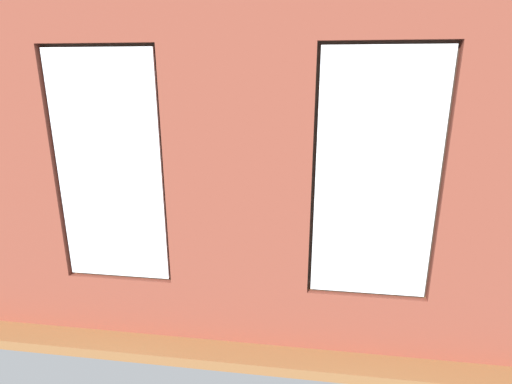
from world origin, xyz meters
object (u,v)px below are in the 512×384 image
at_px(remote_black, 240,220).
at_px(potted_plant_near_tv, 98,216).
at_px(couch_by_window, 239,275).
at_px(potted_plant_between_couches, 372,248).
at_px(tv_flatscreen, 93,174).
at_px(media_console, 97,211).
at_px(candle_jar, 245,221).
at_px(potted_plant_corner_near_left, 425,179).
at_px(potted_plant_beside_window_right, 63,264).
at_px(couch_left, 457,245).
at_px(cup_ceramic, 213,220).
at_px(table_plant_small, 231,211).
at_px(potted_plant_mid_room_small, 323,201).
at_px(potted_plant_by_left_couch, 403,212).
at_px(coffee_table, 240,224).

bearing_deg(remote_black, potted_plant_near_tv, 47.45).
bearing_deg(couch_by_window, potted_plant_between_couches, -177.98).
bearing_deg(tv_flatscreen, media_console, 90.00).
bearing_deg(candle_jar, potted_plant_corner_near_left, -144.37).
relative_size(potted_plant_between_couches, potted_plant_beside_window_right, 2.03).
bearing_deg(couch_left, cup_ceramic, -97.09).
distance_m(table_plant_small, potted_plant_corner_near_left, 3.79).
xyz_separation_m(cup_ceramic, potted_plant_between_couches, (-2.06, 1.27, 0.26)).
xyz_separation_m(cup_ceramic, potted_plant_mid_room_small, (-1.62, -1.33, -0.06)).
relative_size(table_plant_small, remote_black, 1.11).
height_order(couch_by_window, media_console, couch_by_window).
relative_size(media_console, tv_flatscreen, 0.80).
bearing_deg(potted_plant_mid_room_small, potted_plant_by_left_couch, 175.60).
xyz_separation_m(table_plant_small, potted_plant_corner_near_left, (-3.26, -1.92, 0.12)).
bearing_deg(potted_plant_corner_near_left, potted_plant_beside_window_right, 35.93).
bearing_deg(potted_plant_beside_window_right, couch_by_window, -177.23).
bearing_deg(cup_ceramic, potted_plant_corner_near_left, -148.25).
height_order(coffee_table, remote_black, remote_black).
bearing_deg(potted_plant_corner_near_left, table_plant_small, 30.44).
bearing_deg(candle_jar, remote_black, -53.97).
relative_size(coffee_table, remote_black, 7.46).
bearing_deg(couch_left, couch_by_window, -71.23).
height_order(couch_left, table_plant_small, couch_left).
distance_m(couch_left, candle_jar, 2.87).
xyz_separation_m(coffee_table, potted_plant_beside_window_right, (1.83, 1.55, 0.00)).
bearing_deg(cup_ceramic, couch_left, 177.67).
height_order(tv_flatscreen, potted_plant_by_left_couch, tv_flatscreen).
xyz_separation_m(table_plant_small, potted_plant_mid_room_small, (-1.40, -1.09, -0.12)).
relative_size(potted_plant_near_tv, potted_plant_beside_window_right, 1.35).
xyz_separation_m(coffee_table, cup_ceramic, (0.38, 0.13, 0.09)).
bearing_deg(potted_plant_corner_near_left, remote_black, 33.13).
relative_size(couch_by_window, media_console, 2.13).
xyz_separation_m(potted_plant_corner_near_left, potted_plant_by_left_couch, (0.55, 0.93, -0.34)).
distance_m(coffee_table, tv_flatscreen, 2.70).
relative_size(potted_plant_mid_room_small, potted_plant_beside_window_right, 0.93).
bearing_deg(couch_left, potted_plant_by_left_couch, -168.48).
relative_size(potted_plant_corner_near_left, potted_plant_mid_room_small, 2.15).
bearing_deg(coffee_table, couch_left, 174.85).
xyz_separation_m(remote_black, potted_plant_between_couches, (-1.68, 1.40, 0.29)).
distance_m(table_plant_small, potted_plant_by_left_couch, 2.90).
height_order(coffee_table, potted_plant_beside_window_right, potted_plant_beside_window_right).
distance_m(potted_plant_by_left_couch, potted_plant_beside_window_right, 5.12).
bearing_deg(candle_jar, couch_by_window, 96.34).
xyz_separation_m(media_console, potted_plant_between_couches, (-4.26, 1.97, 0.47)).
xyz_separation_m(table_plant_small, potted_plant_between_couches, (-1.83, 1.51, 0.20)).
relative_size(coffee_table, potted_plant_mid_room_small, 2.21).
height_order(coffee_table, cup_ceramic, cup_ceramic).
bearing_deg(potted_plant_near_tv, cup_ceramic, -172.80).
distance_m(remote_black, tv_flatscreen, 2.69).
distance_m(candle_jar, potted_plant_near_tv, 2.14).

